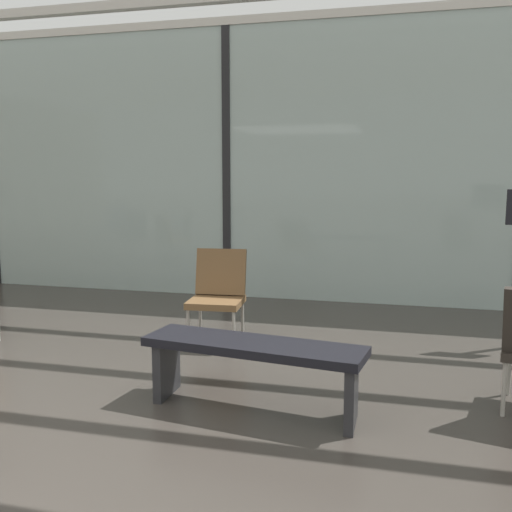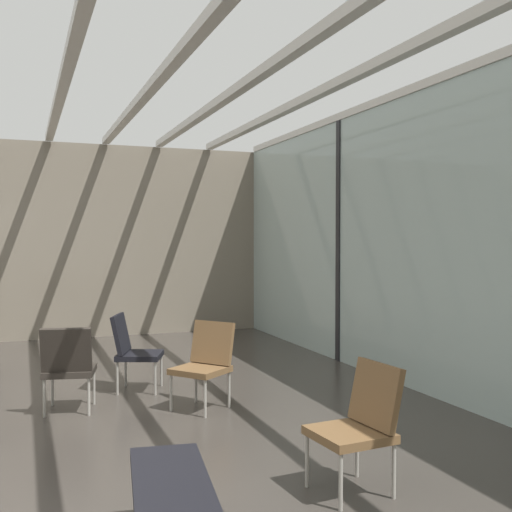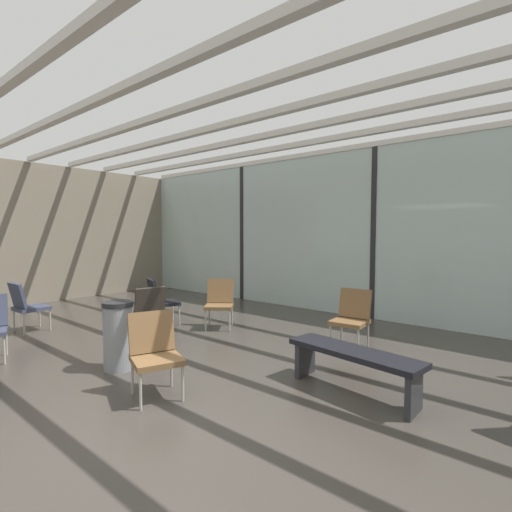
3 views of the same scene
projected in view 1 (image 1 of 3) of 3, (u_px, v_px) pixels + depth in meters
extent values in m
cube|color=#A3B7B2|center=(227.00, 165.00, 7.35)|extent=(14.00, 0.08, 3.39)
cube|color=black|center=(227.00, 165.00, 7.35)|extent=(0.10, 0.12, 3.39)
cube|color=beige|center=(226.00, 22.00, 7.11)|extent=(13.72, 0.12, 0.10)
ellipsoid|color=silver|center=(313.00, 156.00, 12.82)|extent=(12.45, 3.97, 3.97)
sphere|color=#9D9DA0|center=(83.00, 158.00, 14.23)|extent=(2.18, 2.18, 2.18)
sphere|color=black|center=(135.00, 140.00, 11.87)|extent=(0.28, 0.28, 0.28)
sphere|color=black|center=(176.00, 139.00, 11.65)|extent=(0.28, 0.28, 0.28)
sphere|color=black|center=(218.00, 138.00, 11.43)|extent=(0.28, 0.28, 0.28)
sphere|color=black|center=(262.00, 138.00, 11.20)|extent=(0.28, 0.28, 0.28)
sphere|color=black|center=(308.00, 137.00, 10.98)|extent=(0.28, 0.28, 0.28)
sphere|color=black|center=(356.00, 136.00, 10.76)|extent=(0.28, 0.28, 0.28)
sphere|color=black|center=(405.00, 135.00, 10.54)|extent=(0.28, 0.28, 0.28)
cube|color=brown|center=(216.00, 302.00, 5.34)|extent=(0.52, 0.52, 0.06)
cube|color=brown|center=(221.00, 272.00, 5.52)|extent=(0.49, 0.18, 0.44)
cylinder|color=gray|center=(188.00, 330.00, 5.20)|extent=(0.03, 0.03, 0.37)
cylinder|color=gray|center=(234.00, 332.00, 5.13)|extent=(0.03, 0.03, 0.37)
cylinder|color=gray|center=(200.00, 318.00, 5.61)|extent=(0.03, 0.03, 0.37)
cylinder|color=gray|center=(243.00, 320.00, 5.54)|extent=(0.03, 0.03, 0.37)
cylinder|color=gray|center=(509.00, 370.00, 4.13)|extent=(0.03, 0.03, 0.37)
cylinder|color=gray|center=(504.00, 389.00, 3.76)|extent=(0.03, 0.03, 0.37)
cube|color=black|center=(253.00, 346.00, 3.84)|extent=(1.54, 0.60, 0.06)
cube|color=#262628|center=(351.00, 394.00, 3.62)|extent=(0.06, 0.36, 0.41)
cube|color=#262628|center=(167.00, 367.00, 4.12)|extent=(0.06, 0.36, 0.41)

